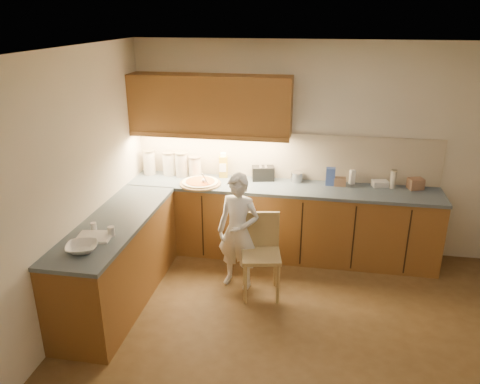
{
  "coord_description": "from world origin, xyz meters",
  "views": [
    {
      "loc": [
        0.06,
        -3.61,
        2.89
      ],
      "look_at": [
        -0.8,
        1.2,
        1.0
      ],
      "focal_mm": 35.0,
      "sensor_mm": 36.0,
      "label": 1
    }
  ],
  "objects": [
    {
      "name": "flat_pack",
      "position": [
        0.79,
        1.88,
        0.96
      ],
      "size": [
        0.2,
        0.16,
        0.07
      ],
      "primitive_type": "cube",
      "rotation": [
        0.0,
        0.0,
        0.21
      ],
      "color": "silver",
      "rests_on": "l_counter"
    },
    {
      "name": "toaster",
      "position": [
        -0.63,
        1.87,
        1.01
      ],
      "size": [
        0.3,
        0.21,
        0.18
      ],
      "rotation": [
        0.0,
        0.0,
        0.23
      ],
      "color": "black",
      "rests_on": "l_counter"
    },
    {
      "name": "blue_box",
      "position": [
        0.2,
        1.83,
        1.03
      ],
      "size": [
        0.11,
        0.08,
        0.22
      ],
      "primitive_type": "cube",
      "rotation": [
        0.0,
        0.0,
        -0.01
      ],
      "color": "#3651A4",
      "rests_on": "l_counter"
    },
    {
      "name": "mixing_bowl",
      "position": [
        -1.95,
        -0.26,
        0.95
      ],
      "size": [
        0.35,
        0.35,
        0.07
      ],
      "primitive_type": "imported",
      "rotation": [
        0.0,
        0.0,
        0.31
      ],
      "color": "white",
      "rests_on": "l_counter"
    },
    {
      "name": "pizza_on_board",
      "position": [
        -1.36,
        1.57,
        0.94
      ],
      "size": [
        0.5,
        0.5,
        0.2
      ],
      "rotation": [
        0.0,
        0.0,
        -0.37
      ],
      "color": "tan",
      "rests_on": "l_counter"
    },
    {
      "name": "card_box_a",
      "position": [
        0.31,
        1.83,
        0.97
      ],
      "size": [
        0.14,
        0.1,
        0.1
      ],
      "primitive_type": "cube",
      "rotation": [
        0.0,
        0.0,
        0.02
      ],
      "color": "#A47958",
      "rests_on": "l_counter"
    },
    {
      "name": "room",
      "position": [
        0.0,
        0.0,
        1.68
      ],
      "size": [
        4.54,
        4.5,
        2.62
      ],
      "color": "#533A1C",
      "rests_on": "ground"
    },
    {
      "name": "card_box_b",
      "position": [
        1.2,
        1.87,
        0.99
      ],
      "size": [
        0.2,
        0.18,
        0.13
      ],
      "primitive_type": "cube",
      "rotation": [
        0.0,
        0.0,
        0.33
      ],
      "color": "#9A7052",
      "rests_on": "l_counter"
    },
    {
      "name": "upper_cabinets",
      "position": [
        -1.27,
        1.82,
        1.85
      ],
      "size": [
        1.95,
        0.36,
        0.73
      ],
      "color": "brown",
      "rests_on": "ground"
    },
    {
      "name": "canister_d",
      "position": [
        -1.49,
        1.83,
        1.06
      ],
      "size": [
        0.17,
        0.17,
        0.27
      ],
      "rotation": [
        0.0,
        0.0,
        -0.44
      ],
      "color": "beige",
      "rests_on": "l_counter"
    },
    {
      "name": "canister_c",
      "position": [
        -1.66,
        1.83,
        1.08
      ],
      "size": [
        0.17,
        0.17,
        0.32
      ],
      "rotation": [
        0.0,
        0.0,
        0.32
      ],
      "color": "beige",
      "rests_on": "l_counter"
    },
    {
      "name": "l_counter",
      "position": [
        -0.92,
        1.25,
        0.46
      ],
      "size": [
        3.77,
        2.62,
        0.92
      ],
      "color": "brown",
      "rests_on": "ground"
    },
    {
      "name": "backsplash",
      "position": [
        -0.38,
        1.99,
        1.21
      ],
      "size": [
        3.75,
        0.02,
        0.58
      ],
      "primitive_type": "cube",
      "color": "beige",
      "rests_on": "l_counter"
    },
    {
      "name": "oil_jug",
      "position": [
        -1.14,
        1.89,
        1.07
      ],
      "size": [
        0.12,
        0.09,
        0.32
      ],
      "rotation": [
        0.0,
        0.0,
        0.16
      ],
      "color": "gold",
      "rests_on": "l_counter"
    },
    {
      "name": "spice_jar_b",
      "position": [
        -1.83,
        0.07,
        0.96
      ],
      "size": [
        0.08,
        0.08,
        0.09
      ],
      "primitive_type": "cylinder",
      "rotation": [
        0.0,
        0.0,
        -0.14
      ],
      "color": "silver",
      "rests_on": "l_counter"
    },
    {
      "name": "white_bottle",
      "position": [
        0.46,
        1.92,
        1.01
      ],
      "size": [
        0.08,
        0.08,
        0.17
      ],
      "primitive_type": "cube",
      "rotation": [
        0.0,
        0.0,
        0.42
      ],
      "color": "white",
      "rests_on": "l_counter"
    },
    {
      "name": "canister_b",
      "position": [
        -1.84,
        1.86,
        1.07
      ],
      "size": [
        0.17,
        0.17,
        0.3
      ],
      "rotation": [
        0.0,
        0.0,
        0.1
      ],
      "color": "white",
      "rests_on": "l_counter"
    },
    {
      "name": "wooden_chair",
      "position": [
        -0.5,
        0.81,
        0.52
      ],
      "size": [
        0.47,
        0.47,
        0.9
      ],
      "rotation": [
        0.0,
        0.0,
        0.19
      ],
      "color": "tan",
      "rests_on": "ground"
    },
    {
      "name": "child",
      "position": [
        -0.76,
        0.9,
        0.66
      ],
      "size": [
        0.54,
        0.42,
        1.31
      ],
      "primitive_type": "imported",
      "rotation": [
        0.0,
        0.0,
        -0.23
      ],
      "color": "white",
      "rests_on": "ground"
    },
    {
      "name": "spice_jar_a",
      "position": [
        -2.05,
        0.16,
        0.96
      ],
      "size": [
        0.06,
        0.06,
        0.07
      ],
      "primitive_type": "cylinder",
      "rotation": [
        0.0,
        0.0,
        0.06
      ],
      "color": "white",
      "rests_on": "l_counter"
    },
    {
      "name": "steel_pot",
      "position": [
        -0.21,
        1.89,
        0.98
      ],
      "size": [
        0.16,
        0.16,
        0.12
      ],
      "color": "#ACACB1",
      "rests_on": "l_counter"
    },
    {
      "name": "tall_jar",
      "position": [
        0.93,
        1.85,
        1.03
      ],
      "size": [
        0.07,
        0.07,
        0.23
      ],
      "rotation": [
        0.0,
        0.0,
        -0.08
      ],
      "color": "beige",
      "rests_on": "l_counter"
    },
    {
      "name": "canister_a",
      "position": [
        -2.1,
        1.84,
        1.08
      ],
      "size": [
        0.16,
        0.16,
        0.32
      ],
      "rotation": [
        0.0,
        0.0,
        -0.35
      ],
      "color": "beige",
      "rests_on": "l_counter"
    },
    {
      "name": "dough_cloth",
      "position": [
        -1.96,
        -0.0,
        0.93
      ],
      "size": [
        0.34,
        0.29,
        0.02
      ],
      "primitive_type": "cube",
      "rotation": [
        0.0,
        0.0,
        0.14
      ],
      "color": "silver",
      "rests_on": "l_counter"
    }
  ]
}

